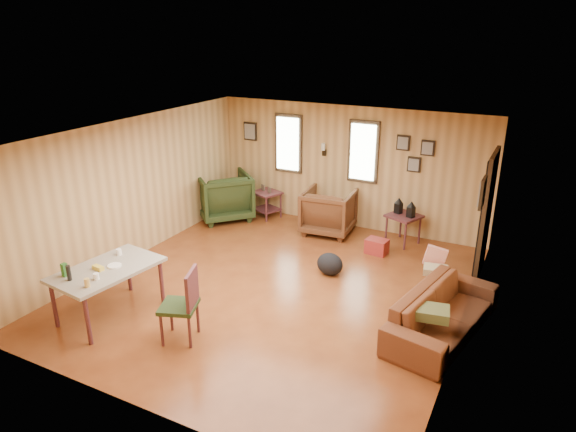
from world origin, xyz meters
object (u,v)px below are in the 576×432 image
(recliner_brown, at_px, (329,209))
(side_table, at_px, (404,214))
(end_table, at_px, (267,200))
(recliner_green, at_px, (224,194))
(sofa, at_px, (444,306))
(dining_table, at_px, (106,273))

(recliner_brown, relative_size, side_table, 1.11)
(end_table, distance_m, side_table, 2.93)
(side_table, bearing_deg, recliner_brown, -174.54)
(recliner_green, xyz_separation_m, side_table, (3.68, 0.40, 0.05))
(recliner_green, bearing_deg, recliner_brown, 138.68)
(recliner_green, bearing_deg, sofa, 107.20)
(recliner_green, relative_size, end_table, 1.56)
(recliner_green, bearing_deg, end_table, 164.06)
(sofa, distance_m, recliner_green, 5.44)
(end_table, bearing_deg, side_table, -1.43)
(dining_table, bearing_deg, side_table, 62.92)
(sofa, bearing_deg, dining_table, 122.82)
(end_table, xyz_separation_m, dining_table, (-0.02, -4.41, 0.28))
(recliner_green, height_order, side_table, recliner_green)
(sofa, distance_m, recliner_brown, 3.71)
(recliner_brown, xyz_separation_m, side_table, (1.44, 0.14, 0.11))
(sofa, height_order, recliner_brown, recliner_brown)
(end_table, distance_m, dining_table, 4.42)
(end_table, height_order, side_table, side_table)
(side_table, bearing_deg, dining_table, -124.20)
(sofa, distance_m, side_table, 2.97)
(side_table, bearing_deg, recliner_green, -173.86)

